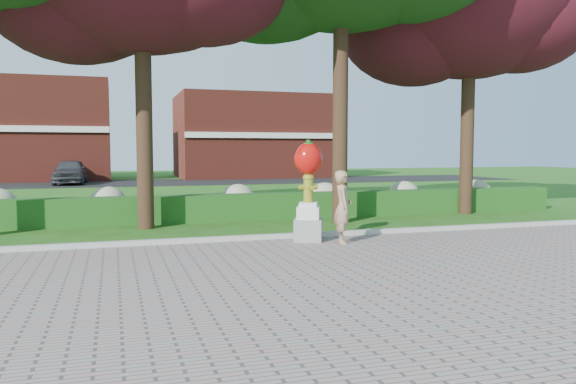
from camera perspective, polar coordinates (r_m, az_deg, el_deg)
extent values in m
plane|color=#264E13|center=(10.31, -1.03, -7.70)|extent=(100.00, 100.00, 0.00)
cube|color=gray|center=(6.69, 8.95, -14.25)|extent=(40.00, 14.00, 0.04)
cube|color=#ADADA5|center=(13.16, -4.72, -4.76)|extent=(40.00, 0.18, 0.15)
cube|color=#144915|center=(17.01, -7.68, -1.62)|extent=(24.00, 0.70, 0.80)
ellipsoid|color=#A4A67F|center=(17.75, -17.82, -1.06)|extent=(1.10, 1.10, 0.99)
ellipsoid|color=#A4A67F|center=(18.16, -5.10, -0.75)|extent=(1.10, 1.10, 0.99)
ellipsoid|color=#A4A67F|center=(19.02, 3.76, -0.51)|extent=(1.10, 1.10, 0.99)
ellipsoid|color=#A4A67F|center=(20.29, 11.69, -0.29)|extent=(1.10, 1.10, 0.99)
ellipsoid|color=#A4A67F|center=(21.90, 18.57, -0.09)|extent=(1.10, 1.10, 0.99)
cube|color=black|center=(37.85, -13.03, 0.96)|extent=(50.00, 8.00, 0.02)
cube|color=maroon|center=(44.29, -26.79, 5.60)|extent=(14.00, 8.00, 7.00)
cube|color=maroon|center=(45.02, -3.44, 5.64)|extent=(12.00, 8.00, 6.40)
cylinder|color=black|center=(15.73, -14.42, 7.58)|extent=(0.44, 0.44, 6.16)
cylinder|color=black|center=(16.52, 5.34, 9.48)|extent=(0.44, 0.44, 7.28)
cylinder|color=black|center=(19.77, 17.76, 6.41)|extent=(0.44, 0.44, 5.88)
ellipsoid|color=black|center=(20.05, 12.71, 16.16)|extent=(5.04, 5.04, 4.03)
ellipsoid|color=black|center=(20.61, 22.53, 16.21)|extent=(4.62, 4.62, 3.70)
cube|color=gray|center=(13.05, 2.07, -3.85)|extent=(0.83, 0.83, 0.51)
cube|color=silver|center=(13.00, 2.07, -2.11)|extent=(0.67, 0.67, 0.29)
cube|color=silver|center=(12.98, 2.08, -1.26)|extent=(0.54, 0.54, 0.10)
cylinder|color=olive|center=(12.95, 2.08, 0.22)|extent=(0.22, 0.22, 0.57)
ellipsoid|color=olive|center=(12.93, 2.08, 1.48)|extent=(0.26, 0.26, 0.19)
cylinder|color=olive|center=(12.89, 1.40, 0.47)|extent=(0.12, 0.11, 0.11)
cylinder|color=olive|center=(13.00, 2.76, 0.50)|extent=(0.12, 0.11, 0.11)
cylinder|color=olive|center=(12.80, 2.31, 0.44)|extent=(0.12, 0.12, 0.12)
cylinder|color=olive|center=(12.93, 2.08, 1.84)|extent=(0.08, 0.08, 0.05)
ellipsoid|color=#BE0E0A|center=(12.92, 2.09, 3.42)|extent=(0.64, 0.57, 0.74)
ellipsoid|color=#BE0E0A|center=(12.86, 1.32, 3.33)|extent=(0.31, 0.31, 0.47)
ellipsoid|color=#BE0E0A|center=(12.98, 2.85, 3.33)|extent=(0.31, 0.31, 0.47)
cylinder|color=#155F1A|center=(12.92, 2.09, 5.04)|extent=(0.10, 0.10, 0.12)
ellipsoid|color=#155F1A|center=(12.92, 2.09, 4.91)|extent=(0.24, 0.24, 0.08)
imported|color=tan|center=(12.65, 5.58, -1.53)|extent=(0.54, 0.68, 1.65)
imported|color=#3C3F44|center=(37.50, -21.26, 1.95)|extent=(1.98, 4.63, 1.56)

